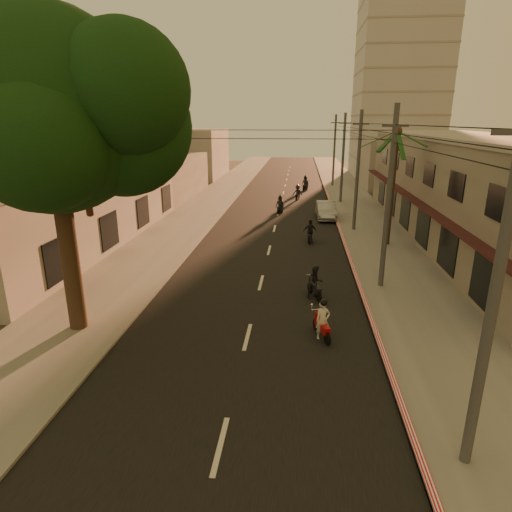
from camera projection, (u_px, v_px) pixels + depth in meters
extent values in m
plane|color=#383023|center=(241.00, 364.00, 15.11)|extent=(160.00, 160.00, 0.00)
cube|color=black|center=(274.00, 229.00, 34.08)|extent=(10.00, 140.00, 0.02)
cube|color=slate|center=(370.00, 230.00, 33.34)|extent=(5.00, 140.00, 0.12)
cube|color=slate|center=(183.00, 226.00, 34.78)|extent=(5.00, 140.00, 0.12)
cube|color=red|center=(345.00, 247.00, 28.82)|extent=(0.20, 60.00, 0.20)
cube|color=gray|center=(474.00, 192.00, 29.78)|extent=(8.00, 34.00, 7.00)
cube|color=#A49D94|center=(482.00, 137.00, 28.68)|extent=(8.20, 34.20, 0.30)
cube|color=#391618|center=(410.00, 196.00, 30.31)|extent=(0.80, 34.00, 0.12)
cube|color=#A49D94|center=(64.00, 209.00, 28.98)|extent=(8.00, 24.00, 5.00)
cube|color=gray|center=(58.00, 170.00, 28.19)|extent=(8.20, 24.20, 0.20)
cube|color=#B7B5B2|center=(400.00, 79.00, 62.46)|extent=(12.00, 12.00, 28.00)
cylinder|color=black|center=(70.00, 260.00, 16.77)|extent=(0.70, 0.70, 6.00)
cylinder|color=black|center=(85.00, 182.00, 16.17)|extent=(1.22, 2.17, 3.04)
cylinder|color=black|center=(39.00, 179.00, 15.58)|extent=(1.31, 1.49, 2.73)
sphere|color=black|center=(50.00, 112.00, 15.11)|extent=(7.20, 7.20, 7.20)
sphere|color=black|center=(122.00, 127.00, 16.00)|extent=(5.20, 5.20, 5.20)
sphere|color=black|center=(18.00, 121.00, 16.14)|extent=(4.80, 4.80, 4.80)
sphere|color=black|center=(40.00, 141.00, 13.62)|extent=(4.60, 4.60, 4.60)
sphere|color=black|center=(124.00, 90.00, 14.14)|extent=(4.40, 4.40, 4.40)
sphere|color=black|center=(108.00, 84.00, 16.94)|extent=(4.40, 4.40, 4.40)
cylinder|color=black|center=(392.00, 191.00, 28.37)|extent=(0.32, 0.32, 7.60)
sphere|color=black|center=(398.00, 131.00, 27.22)|extent=(0.60, 0.60, 0.60)
cylinder|color=#38383A|center=(494.00, 298.00, 9.36)|extent=(0.26, 0.26, 9.00)
cylinder|color=#38383A|center=(388.00, 201.00, 20.74)|extent=(0.26, 0.26, 9.00)
cube|color=#38383A|center=(395.00, 126.00, 19.69)|extent=(1.20, 0.12, 0.12)
cylinder|color=#38383A|center=(358.00, 173.00, 32.12)|extent=(0.26, 0.26, 9.00)
cube|color=#38383A|center=(361.00, 124.00, 31.07)|extent=(1.20, 0.12, 0.12)
cylinder|color=#38383A|center=(343.00, 159.00, 43.51)|extent=(0.26, 0.26, 9.00)
cube|color=#38383A|center=(345.00, 123.00, 42.45)|extent=(1.20, 0.12, 0.12)
cylinder|color=#38383A|center=(334.00, 151.00, 54.89)|extent=(0.26, 0.26, 9.00)
cube|color=#38383A|center=(336.00, 123.00, 53.83)|extent=(1.20, 0.12, 0.12)
cube|color=#A49D94|center=(394.00, 163.00, 55.54)|extent=(8.00, 14.00, 6.00)
cube|color=#A49D94|center=(158.00, 177.00, 48.04)|extent=(8.00, 14.00, 4.40)
cube|color=#A49D94|center=(195.00, 153.00, 64.72)|extent=(8.00, 14.00, 7.00)
cylinder|color=black|center=(316.00, 325.00, 17.44)|extent=(0.26, 0.53, 0.53)
cylinder|color=black|center=(327.00, 339.00, 16.35)|extent=(0.26, 0.53, 0.53)
cube|color=#A00C0F|center=(322.00, 326.00, 16.75)|extent=(0.59, 1.06, 0.28)
cube|color=#A00C0F|center=(318.00, 318.00, 17.15)|extent=(0.30, 0.18, 0.56)
cylinder|color=silver|center=(318.00, 309.00, 17.15)|extent=(0.50, 0.21, 0.04)
imported|color=beige|center=(323.00, 320.00, 16.67)|extent=(0.81, 0.73, 1.58)
sphere|color=black|center=(324.00, 303.00, 16.45)|extent=(0.28, 0.28, 0.28)
sphere|color=silver|center=(312.00, 305.00, 17.01)|extent=(0.11, 0.11, 0.11)
sphere|color=silver|center=(324.00, 304.00, 17.12)|extent=(0.11, 0.11, 0.11)
cylinder|color=black|center=(310.00, 288.00, 21.29)|extent=(0.26, 0.53, 0.53)
cylinder|color=black|center=(319.00, 297.00, 20.19)|extent=(0.26, 0.53, 0.53)
cube|color=black|center=(315.00, 288.00, 20.60)|extent=(0.59, 1.07, 0.28)
cube|color=black|center=(312.00, 282.00, 21.00)|extent=(0.30, 0.18, 0.57)
cylinder|color=silver|center=(311.00, 275.00, 21.00)|extent=(0.50, 0.21, 0.04)
imported|color=black|center=(315.00, 283.00, 20.52)|extent=(1.14, 1.08, 1.59)
sphere|color=black|center=(316.00, 268.00, 20.29)|extent=(0.28, 0.28, 0.28)
cylinder|color=black|center=(310.00, 236.00, 30.81)|extent=(0.11, 0.53, 0.53)
cylinder|color=black|center=(310.00, 241.00, 29.69)|extent=(0.11, 0.53, 0.53)
cube|color=black|center=(310.00, 235.00, 30.10)|extent=(0.29, 1.05, 0.28)
cube|color=black|center=(310.00, 232.00, 30.51)|extent=(0.29, 0.10, 0.57)
cylinder|color=silver|center=(310.00, 227.00, 30.52)|extent=(0.52, 0.05, 0.04)
imported|color=black|center=(310.00, 231.00, 30.02)|extent=(0.95, 0.44, 1.59)
sphere|color=black|center=(310.00, 221.00, 29.80)|extent=(0.28, 0.28, 0.28)
cylinder|color=black|center=(282.00, 209.00, 40.28)|extent=(0.21, 0.55, 0.54)
cylinder|color=black|center=(278.00, 212.00, 39.19)|extent=(0.21, 0.55, 0.54)
cube|color=black|center=(280.00, 208.00, 39.59)|extent=(0.50, 1.09, 0.29)
cube|color=black|center=(281.00, 205.00, 39.98)|extent=(0.30, 0.16, 0.58)
cylinder|color=silver|center=(282.00, 202.00, 39.98)|extent=(0.52, 0.16, 0.04)
imported|color=black|center=(280.00, 205.00, 39.51)|extent=(1.01, 0.86, 1.61)
sphere|color=black|center=(280.00, 197.00, 39.28)|extent=(0.29, 0.29, 0.29)
cylinder|color=black|center=(299.00, 197.00, 46.93)|extent=(0.21, 0.55, 0.54)
cylinder|color=black|center=(296.00, 198.00, 45.84)|extent=(0.21, 0.55, 0.54)
cube|color=black|center=(298.00, 195.00, 46.24)|extent=(0.48, 1.09, 0.29)
cube|color=black|center=(299.00, 193.00, 46.64)|extent=(0.30, 0.15, 0.58)
cylinder|color=silver|center=(299.00, 190.00, 46.64)|extent=(0.53, 0.15, 0.04)
imported|color=black|center=(298.00, 193.00, 46.16)|extent=(1.29, 1.02, 1.62)
sphere|color=black|center=(298.00, 186.00, 45.93)|extent=(0.29, 0.29, 0.29)
imported|color=#979A9F|center=(326.00, 210.00, 37.42)|extent=(1.86, 4.61, 1.49)
cylinder|color=black|center=(307.00, 187.00, 53.35)|extent=(0.28, 0.59, 0.59)
cylinder|color=black|center=(304.00, 189.00, 52.20)|extent=(0.28, 0.59, 0.59)
cube|color=black|center=(305.00, 186.00, 52.62)|extent=(0.63, 1.19, 0.32)
cube|color=black|center=(307.00, 184.00, 53.04)|extent=(0.33, 0.20, 0.63)
cylinder|color=silver|center=(307.00, 181.00, 53.04)|extent=(0.56, 0.21, 0.04)
imported|color=black|center=(305.00, 183.00, 52.53)|extent=(1.19, 1.06, 1.77)
sphere|color=black|center=(306.00, 176.00, 52.28)|extent=(0.32, 0.32, 0.32)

